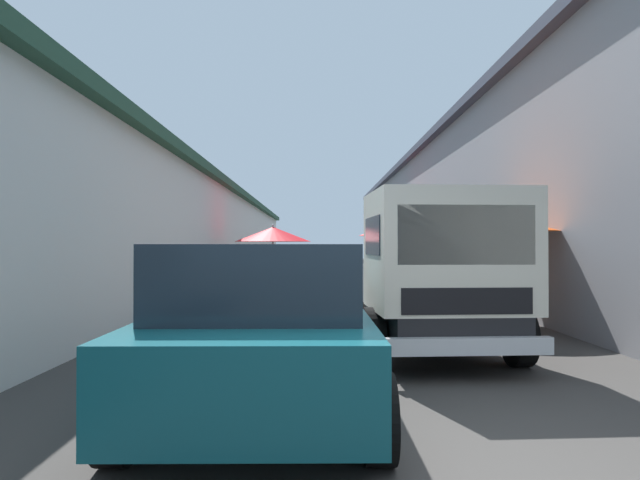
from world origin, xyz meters
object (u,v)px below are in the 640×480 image
fruit_stall_far_right (274,241)px  hatchback_car (266,325)px  fruit_stall_mid_lane (388,235)px  vendor_by_crates (407,263)px  plastic_stool (397,281)px  fruit_stall_near_right (477,234)px  delivery_truck (431,276)px

fruit_stall_far_right → hatchback_car: fruit_stall_far_right is taller
fruit_stall_mid_lane → hatchback_car: bearing=168.9°
hatchback_car → vendor_by_crates: vendor_by_crates is taller
fruit_stall_mid_lane → plastic_stool: fruit_stall_mid_lane is taller
hatchback_car → plastic_stool: size_ratio=8.99×
fruit_stall_far_right → fruit_stall_near_right: bearing=-151.1°
fruit_stall_mid_lane → vendor_by_crates: bearing=-178.9°
hatchback_car → delivery_truck: (2.30, -1.96, 0.30)m
fruit_stall_far_right → vendor_by_crates: size_ratio=1.53×
plastic_stool → delivery_truck: bearing=174.0°
delivery_truck → plastic_stool: 10.60m
delivery_truck → vendor_by_crates: bearing=-7.7°
delivery_truck → vendor_by_crates: (10.76, -1.45, -0.14)m
fruit_stall_mid_lane → fruit_stall_near_right: size_ratio=0.84×
fruit_stall_mid_lane → plastic_stool: 4.45m
hatchback_car → fruit_stall_far_right: bearing=3.9°
hatchback_car → plastic_stool: bearing=-13.5°
delivery_truck → fruit_stall_far_right: bearing=15.2°
fruit_stall_mid_lane → vendor_by_crates: (-3.93, -0.08, -0.95)m
fruit_stall_mid_lane → fruit_stall_near_right: (-11.98, -0.02, -0.20)m
fruit_stall_near_right → vendor_by_crates: fruit_stall_near_right is taller
fruit_stall_far_right → delivery_truck: bearing=-164.8°
plastic_stool → fruit_stall_far_right: bearing=92.5°
fruit_stall_far_right → hatchback_car: 12.70m
delivery_truck → vendor_by_crates: size_ratio=3.19×
delivery_truck → fruit_stall_near_right: bearing=-27.3°
fruit_stall_mid_lane → fruit_stall_near_right: bearing=-179.9°
fruit_stall_far_right → delivery_truck: (-10.35, -2.82, -0.55)m
fruit_stall_near_right → hatchback_car: bearing=146.2°
hatchback_car → delivery_truck: 3.03m
fruit_stall_near_right → hatchback_car: size_ratio=0.73×
delivery_truck → hatchback_car: bearing=139.6°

